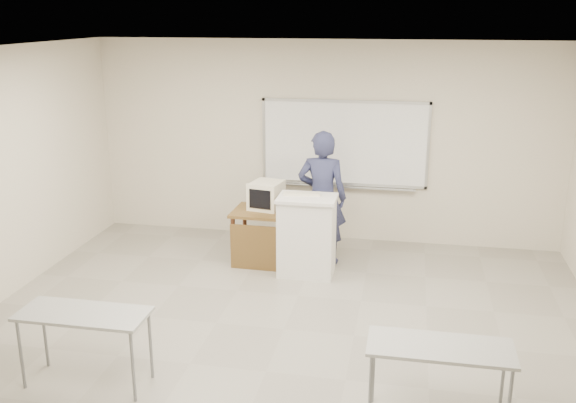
% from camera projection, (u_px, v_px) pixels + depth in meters
% --- Properties ---
extents(floor, '(7.00, 8.00, 0.01)m').
position_uv_depth(floor, '(266.00, 372.00, 6.26)').
color(floor, gray).
rests_on(floor, ground).
extents(whiteboard, '(2.48, 0.10, 1.31)m').
position_uv_depth(whiteboard, '(344.00, 144.00, 9.51)').
color(whiteboard, white).
rests_on(whiteboard, floor).
extents(student_desks, '(4.40, 2.20, 0.73)m').
position_uv_depth(student_desks, '(225.00, 388.00, 4.80)').
color(student_desks, '#9D9C98').
rests_on(student_desks, floor).
extents(instructor_desk, '(1.38, 0.69, 0.75)m').
position_uv_depth(instructor_desk, '(281.00, 229.00, 8.72)').
color(instructor_desk, brown).
rests_on(instructor_desk, floor).
extents(podium, '(0.76, 0.55, 1.07)m').
position_uv_depth(podium, '(307.00, 235.00, 8.46)').
color(podium, white).
rests_on(podium, floor).
extents(crt_monitor, '(0.41, 0.46, 0.39)m').
position_uv_depth(crt_monitor, '(267.00, 195.00, 8.87)').
color(crt_monitor, beige).
rests_on(crt_monitor, instructor_desk).
extents(laptop, '(0.32, 0.30, 0.24)m').
position_uv_depth(laptop, '(299.00, 211.00, 8.58)').
color(laptop, black).
rests_on(laptop, instructor_desk).
extents(mouse, '(0.10, 0.07, 0.04)m').
position_uv_depth(mouse, '(322.00, 214.00, 8.58)').
color(mouse, '#A0A3A7').
rests_on(mouse, instructor_desk).
extents(keyboard, '(0.50, 0.22, 0.03)m').
position_uv_depth(keyboard, '(302.00, 194.00, 8.39)').
color(keyboard, beige).
rests_on(keyboard, podium).
extents(presenter, '(0.69, 0.46, 1.86)m').
position_uv_depth(presenter, '(322.00, 198.00, 8.77)').
color(presenter, black).
rests_on(presenter, floor).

